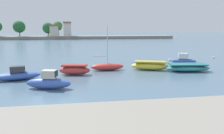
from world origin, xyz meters
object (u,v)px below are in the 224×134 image
at_px(moored_boat_3, 75,70).
at_px(moored_boat_4, 107,66).
at_px(moored_boat_5, 150,66).
at_px(moored_boat_2, 49,82).
at_px(mooring_buoy_0, 170,60).
at_px(moored_boat_6, 187,68).
at_px(mooring_buoy_2, 71,68).
at_px(mooring_buoy_1, 214,57).
at_px(moored_boat_7, 183,60).
at_px(moored_boat_1, 17,75).

relative_size(moored_boat_3, moored_boat_4, 0.67).
bearing_deg(moored_boat_5, moored_boat_2, -130.45).
bearing_deg(mooring_buoy_0, moored_boat_6, -98.89).
relative_size(moored_boat_2, moored_boat_6, 0.72).
distance_m(moored_boat_4, moored_boat_5, 5.41).
height_order(moored_boat_4, moored_boat_5, moored_boat_4).
height_order(moored_boat_4, mooring_buoy_0, moored_boat_4).
bearing_deg(mooring_buoy_2, mooring_buoy_1, 14.76).
height_order(moored_boat_5, moored_boat_7, moored_boat_7).
distance_m(mooring_buoy_1, mooring_buoy_2, 25.06).
height_order(moored_boat_4, moored_boat_6, moored_boat_4).
height_order(moored_boat_3, mooring_buoy_0, moored_boat_3).
height_order(moored_boat_7, mooring_buoy_0, moored_boat_7).
height_order(moored_boat_7, mooring_buoy_1, moored_boat_7).
xyz_separation_m(moored_boat_2, mooring_buoy_2, (1.64, 8.65, -0.40)).
height_order(moored_boat_6, mooring_buoy_1, moored_boat_6).
bearing_deg(moored_boat_7, moored_boat_5, -128.43).
height_order(moored_boat_2, mooring_buoy_0, moored_boat_2).
relative_size(moored_boat_3, mooring_buoy_2, 9.43).
bearing_deg(moored_boat_6, moored_boat_2, -154.58).
relative_size(moored_boat_3, mooring_buoy_1, 12.13).
bearing_deg(moored_boat_3, moored_boat_7, 28.86).
xyz_separation_m(moored_boat_2, moored_boat_4, (6.18, 7.45, -0.12)).
xyz_separation_m(moored_boat_7, mooring_buoy_0, (-0.93, 2.69, -0.34)).
bearing_deg(moored_boat_6, moored_boat_4, 174.28).
distance_m(moored_boat_5, mooring_buoy_1, 16.49).
xyz_separation_m(moored_boat_1, moored_boat_4, (9.83, 3.61, -0.02)).
bearing_deg(moored_boat_6, moored_boat_5, 166.66).
xyz_separation_m(moored_boat_3, mooring_buoy_2, (-0.53, 3.17, -0.36)).
xyz_separation_m(moored_boat_4, moored_boat_5, (5.38, -0.59, 0.05)).
height_order(moored_boat_5, mooring_buoy_2, moored_boat_5).
relative_size(moored_boat_4, moored_boat_7, 1.45).
bearing_deg(mooring_buoy_1, mooring_buoy_2, -165.24).
bearing_deg(moored_boat_5, moored_boat_6, -1.34).
distance_m(moored_boat_3, moored_boat_6, 13.63).
distance_m(moored_boat_2, moored_boat_7, 20.92).
bearing_deg(moored_boat_4, moored_boat_7, 14.19).
relative_size(moored_boat_3, moored_boat_7, 0.98).
xyz_separation_m(moored_boat_1, mooring_buoy_2, (5.29, 4.81, -0.30)).
relative_size(moored_boat_2, moored_boat_7, 1.10).
height_order(mooring_buoy_1, mooring_buoy_2, mooring_buoy_2).
height_order(moored_boat_6, mooring_buoy_0, moored_boat_6).
distance_m(moored_boat_1, moored_boat_7, 22.69).
xyz_separation_m(moored_boat_1, moored_boat_3, (5.82, 1.64, 0.06)).
xyz_separation_m(moored_boat_4, moored_boat_6, (9.61, -2.15, -0.03)).
xyz_separation_m(moored_boat_4, moored_boat_7, (11.81, 3.23, 0.05)).
bearing_deg(moored_boat_7, moored_boat_6, -91.35).
bearing_deg(moored_boat_6, mooring_buoy_0, 87.97).
bearing_deg(mooring_buoy_1, moored_boat_3, -158.05).
distance_m(moored_boat_1, mooring_buoy_1, 31.58).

